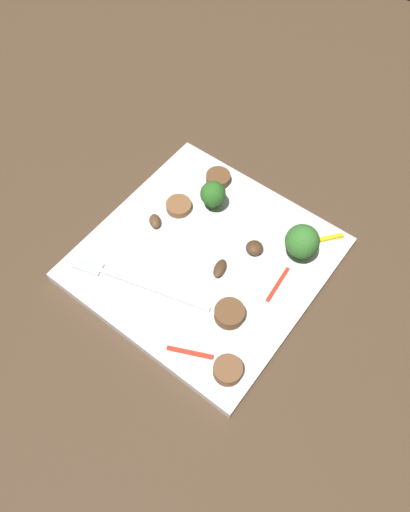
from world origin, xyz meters
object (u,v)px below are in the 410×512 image
(pepper_strip_0, at_px, (324,239))
(pepper_strip_1, at_px, (190,353))
(broccoli_floret_1, at_px, (213,194))
(mushroom_2, at_px, (254,248))
(pepper_strip_2, at_px, (278,284))
(plate, at_px, (205,259))
(mushroom_1, at_px, (155,221))
(sausage_slice_1, at_px, (228,370))
(mushroom_0, at_px, (220,268))
(sausage_slice_2, at_px, (230,314))
(fork, at_px, (131,281))
(sausage_slice_0, at_px, (179,206))
(broccoli_floret_0, at_px, (302,241))
(sausage_slice_3, at_px, (218,178))

(pepper_strip_0, height_order, pepper_strip_1, same)
(broccoli_floret_1, bearing_deg, mushroom_2, 164.05)
(pepper_strip_2, bearing_deg, plate, 12.25)
(mushroom_1, distance_m, pepper_strip_1, 0.19)
(sausage_slice_1, bearing_deg, mushroom_0, -49.78)
(sausage_slice_1, distance_m, sausage_slice_2, 0.07)
(plate, bearing_deg, mushroom_2, -135.27)
(fork, height_order, sausage_slice_1, sausage_slice_1)
(fork, distance_m, mushroom_0, 0.11)
(fork, distance_m, broccoli_floret_1, 0.16)
(broccoli_floret_1, xyz_separation_m, pepper_strip_0, (-0.15, -0.04, -0.02))
(mushroom_2, distance_m, pepper_strip_0, 0.09)
(plate, bearing_deg, sausage_slice_0, -27.53)
(fork, relative_size, broccoli_floret_0, 3.35)
(sausage_slice_0, xyz_separation_m, pepper_strip_1, (-0.14, 0.15, -0.00))
(sausage_slice_1, bearing_deg, broccoli_floret_0, -84.07)
(plate, height_order, pepper_strip_2, pepper_strip_2)
(sausage_slice_1, bearing_deg, plate, -43.25)
(mushroom_1, bearing_deg, sausage_slice_0, -104.00)
(broccoli_floret_0, relative_size, mushroom_1, 2.41)
(sausage_slice_3, bearing_deg, mushroom_1, 78.10)
(sausage_slice_0, height_order, pepper_strip_0, sausage_slice_0)
(broccoli_floret_0, height_order, sausage_slice_2, broccoli_floret_0)
(broccoli_floret_1, height_order, sausage_slice_2, broccoli_floret_1)
(plate, relative_size, pepper_strip_0, 5.45)
(plate, relative_size, pepper_strip_1, 5.30)
(pepper_strip_2, bearing_deg, pepper_strip_1, 76.78)
(mushroom_0, xyz_separation_m, mushroom_2, (-0.02, -0.05, 0.00))
(sausage_slice_0, relative_size, mushroom_1, 1.55)
(pepper_strip_1, bearing_deg, pepper_strip_2, -103.22)
(sausage_slice_3, bearing_deg, plate, 118.90)
(pepper_strip_2, bearing_deg, sausage_slice_2, 71.96)
(fork, height_order, mushroom_2, mushroom_2)
(broccoli_floret_0, distance_m, broccoli_floret_1, 0.13)
(sausage_slice_0, relative_size, pepper_strip_1, 0.64)
(mushroom_2, xyz_separation_m, pepper_strip_1, (-0.02, 0.16, -0.00))
(mushroom_2, xyz_separation_m, pepper_strip_2, (-0.05, 0.02, -0.00))
(broccoli_floret_0, xyz_separation_m, sausage_slice_3, (0.15, -0.04, -0.02))
(sausage_slice_1, height_order, pepper_strip_2, sausage_slice_1)
(sausage_slice_0, height_order, sausage_slice_3, sausage_slice_3)
(broccoli_floret_1, distance_m, mushroom_0, 0.10)
(sausage_slice_3, xyz_separation_m, pepper_strip_0, (-0.17, -0.00, -0.00))
(sausage_slice_2, distance_m, mushroom_0, 0.06)
(broccoli_floret_1, height_order, mushroom_1, broccoli_floret_1)
(broccoli_floret_0, xyz_separation_m, pepper_strip_2, (-0.00, 0.05, -0.03))
(pepper_strip_1, distance_m, pepper_strip_2, 0.14)
(fork, xyz_separation_m, pepper_strip_0, (-0.16, -0.20, 0.00))
(broccoli_floret_0, bearing_deg, mushroom_1, 22.26)
(sausage_slice_2, relative_size, pepper_strip_0, 0.70)
(sausage_slice_0, relative_size, sausage_slice_2, 0.95)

